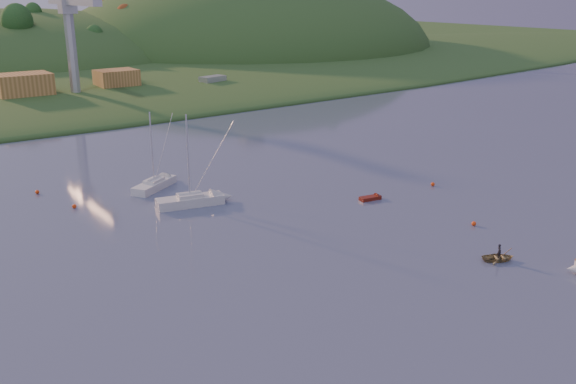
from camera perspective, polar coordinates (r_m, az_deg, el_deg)
shore_slope at (r=191.94m, az=-23.11°, el=8.99°), size 640.00×150.00×7.00m
hill_center at (r=237.73m, az=-23.37°, el=10.40°), size 140.00×120.00×36.00m
hill_right at (r=256.91m, az=-3.45°, el=12.23°), size 150.00×130.00×60.00m
wharf at (r=152.08m, az=-17.43°, el=8.09°), size 42.00×16.00×2.40m
shed_west at (r=148.96m, az=-22.45°, el=8.79°), size 11.00×8.00×4.80m
shed_east at (r=156.17m, az=-14.99°, el=9.73°), size 9.00×7.00×4.00m
dock_crane at (r=146.09m, az=-18.68°, el=13.94°), size 3.20×28.00×20.30m
sailboat_near at (r=83.55m, az=-11.81°, el=0.71°), size 7.23×5.59×9.95m
sailboat_far at (r=76.43m, az=-8.70°, el=-0.69°), size 8.19×4.06×10.91m
canoe at (r=63.90m, az=18.21°, el=-5.56°), size 3.70×3.34×0.63m
paddler at (r=63.75m, az=18.25°, el=-5.23°), size 0.54×0.62×1.42m
red_tender at (r=78.70m, az=7.67°, el=-0.48°), size 3.24×1.52×1.06m
work_vessel at (r=160.49m, az=-6.70°, el=9.31°), size 15.96×9.02×3.88m
buoy_0 at (r=72.21m, az=16.19°, el=-2.71°), size 0.50×0.50×0.50m
buoy_1 at (r=85.22m, az=12.75°, el=0.68°), size 0.50×0.50×0.50m
buoy_2 at (r=85.88m, az=-21.40°, el=0.00°), size 0.50×0.50×0.50m
buoy_3 at (r=78.81m, az=-18.47°, el=-1.21°), size 0.50×0.50×0.50m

